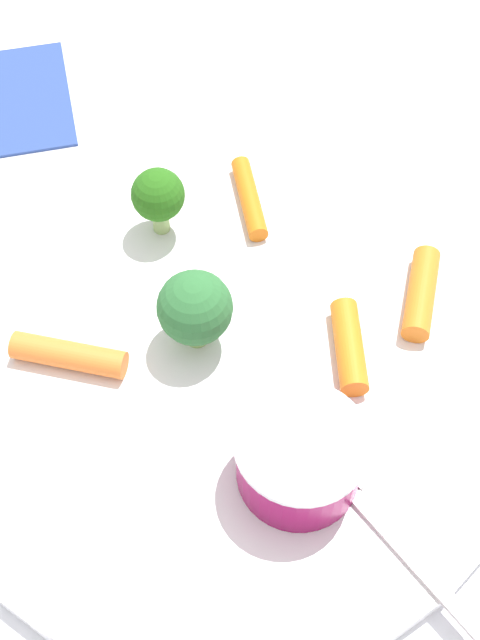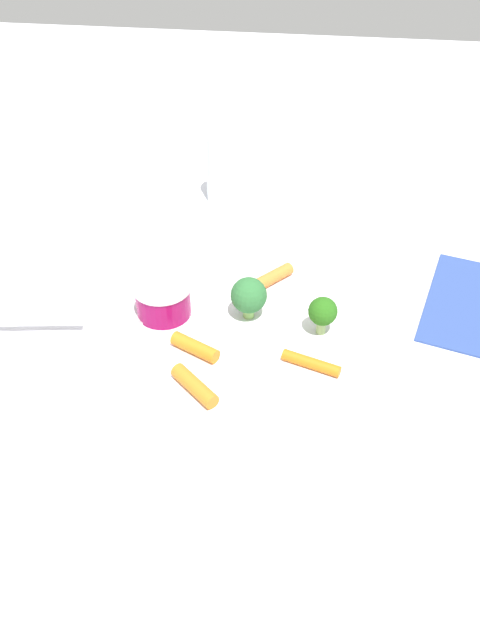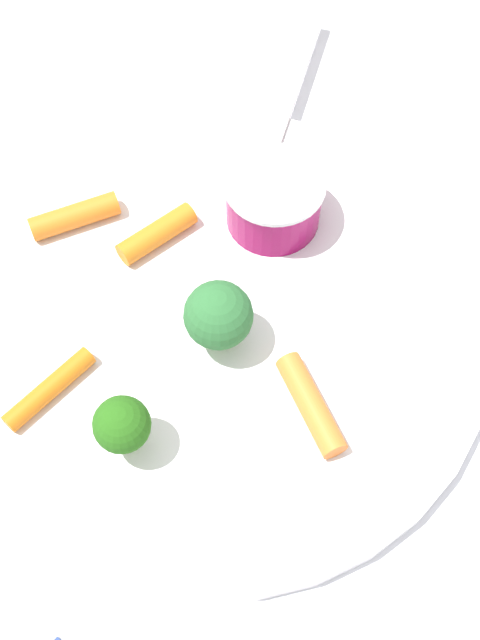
% 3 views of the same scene
% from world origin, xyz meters
% --- Properties ---
extents(ground_plane, '(2.40, 2.40, 0.00)m').
position_xyz_m(ground_plane, '(0.00, 0.00, 0.00)').
color(ground_plane, silver).
extents(plate, '(0.31, 0.31, 0.01)m').
position_xyz_m(plate, '(0.00, 0.00, 0.01)').
color(plate, white).
rests_on(plate, ground_plane).
extents(sauce_cup, '(0.06, 0.06, 0.04)m').
position_xyz_m(sauce_cup, '(-0.00, -0.08, 0.03)').
color(sauce_cup, '#8A0A48').
rests_on(sauce_cup, plate).
extents(broccoli_floret_0, '(0.03, 0.03, 0.04)m').
position_xyz_m(broccoli_floret_0, '(0.01, 0.09, 0.04)').
color(broccoli_floret_0, '#97B870').
rests_on(broccoli_floret_0, plate).
extents(broccoli_floret_1, '(0.04, 0.04, 0.05)m').
position_xyz_m(broccoli_floret_1, '(-0.01, 0.01, 0.04)').
color(broccoli_floret_1, '#84BC5F').
rests_on(broccoli_floret_1, plate).
extents(carrot_stick_0, '(0.03, 0.05, 0.01)m').
position_xyz_m(carrot_stick_0, '(0.06, -0.03, 0.02)').
color(carrot_stick_0, orange).
rests_on(carrot_stick_0, plate).
extents(carrot_stick_1, '(0.05, 0.05, 0.01)m').
position_xyz_m(carrot_stick_1, '(0.11, -0.02, 0.02)').
color(carrot_stick_1, orange).
rests_on(carrot_stick_1, plate).
extents(carrot_stick_2, '(0.05, 0.05, 0.01)m').
position_xyz_m(carrot_stick_2, '(-0.07, 0.03, 0.02)').
color(carrot_stick_2, orange).
rests_on(carrot_stick_2, plate).
extents(carrot_stick_3, '(0.03, 0.06, 0.01)m').
position_xyz_m(carrot_stick_3, '(0.06, 0.08, 0.02)').
color(carrot_stick_3, orange).
rests_on(carrot_stick_3, plate).
extents(fork, '(0.04, 0.19, 0.00)m').
position_xyz_m(fork, '(0.03, -0.16, 0.01)').
color(fork, beige).
rests_on(fork, plate).
extents(drinking_glass, '(0.06, 0.06, 0.10)m').
position_xyz_m(drinking_glass, '(-0.28, -0.05, 0.05)').
color(drinking_glass, silver).
rests_on(drinking_glass, ground_plane).
extents(napkin, '(0.20, 0.14, 0.00)m').
position_xyz_m(napkin, '(-0.08, 0.26, 0.00)').
color(napkin, '#2E468C').
rests_on(napkin, ground_plane).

